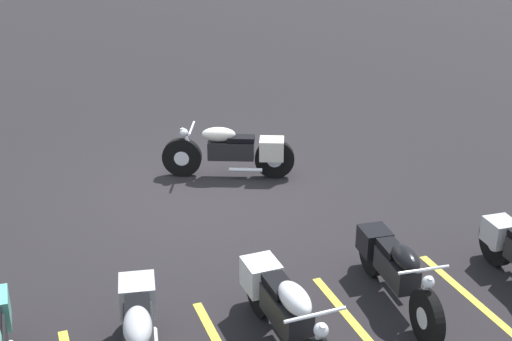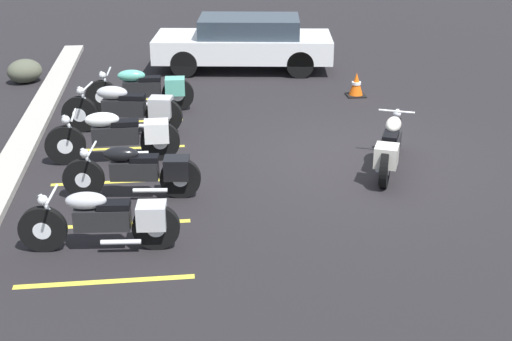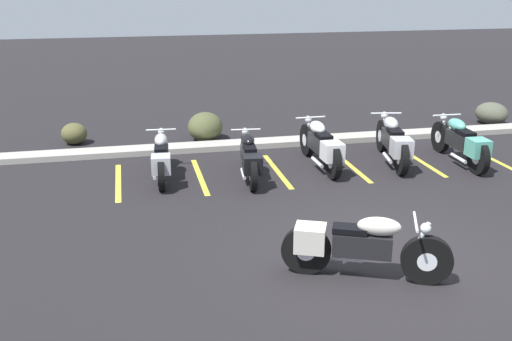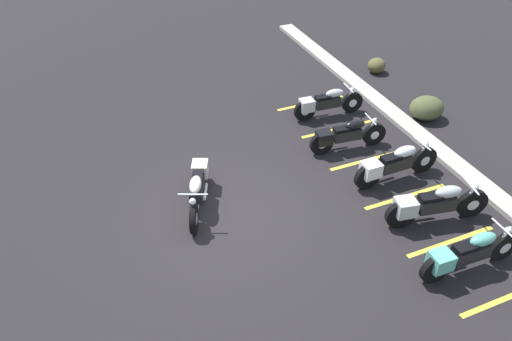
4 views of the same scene
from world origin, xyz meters
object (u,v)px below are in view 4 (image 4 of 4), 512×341
Objects in this scene: parked_bike_3 at (433,205)px; landscape_rock_1 at (377,66)px; motorcycle_cream_featured at (198,187)px; landscape_rock_2 at (427,108)px; parked_bike_2 at (393,164)px; parked_bike_1 at (345,135)px; parked_bike_4 at (467,254)px; parked_bike_0 at (326,103)px.

landscape_rock_1 is (-6.29, 2.87, -0.23)m from parked_bike_3.
motorcycle_cream_featured reaches higher than landscape_rock_2.
landscape_rock_1 is (-4.82, 2.81, -0.22)m from parked_bike_2.
landscape_rock_2 is (-0.43, 2.83, -0.10)m from parked_bike_1.
motorcycle_cream_featured is 4.42m from parked_bike_2.
parked_bike_2 is at bearing 100.60° from motorcycle_cream_featured.
motorcycle_cream_featured is 8.10m from landscape_rock_1.
landscape_rock_1 is at bearing 76.34° from parked_bike_3.
parked_bike_3 reaches higher than parked_bike_4.
landscape_rock_2 reaches higher than landscape_rock_1.
parked_bike_1 is at bearing 92.11° from parked_bike_4.
motorcycle_cream_featured is 0.90× the size of parked_bike_2.
parked_bike_3 is (1.47, -0.06, 0.01)m from parked_bike_2.
parked_bike_0 is 1.61m from parked_bike_1.
parked_bike_4 is at bearing -88.79° from parked_bike_0.
parked_bike_4 reaches higher than landscape_rock_2.
motorcycle_cream_featured is at bearing -81.86° from landscape_rock_2.
parked_bike_2 is 5.58m from landscape_rock_1.
motorcycle_cream_featured is 5.46m from parked_bike_4.
landscape_rock_2 is at bearing 61.18° from parked_bike_4.
parked_bike_2 reaches higher than landscape_rock_2.
parked_bike_3 is (2.43, 4.25, 0.03)m from motorcycle_cream_featured.
parked_bike_1 is (1.57, -0.34, 0.00)m from parked_bike_0.
parked_bike_0 is 5.89m from parked_bike_4.
parked_bike_1 is at bearing -97.73° from parked_bike_0.
motorcycle_cream_featured is 0.98× the size of parked_bike_1.
motorcycle_cream_featured is 0.98× the size of parked_bike_0.
parked_bike_0 is at bearing -114.71° from landscape_rock_2.
parked_bike_0 is at bearing 88.77° from parked_bike_4.
parked_bike_2 reaches higher than parked_bike_4.
landscape_rock_1 is (-3.86, 7.12, -0.20)m from motorcycle_cream_featured.
parked_bike_2 is at bearing -51.99° from landscape_rock_2.
parked_bike_4 reaches higher than motorcycle_cream_featured.
motorcycle_cream_featured is 2.12× the size of landscape_rock_2.
parked_bike_2 reaches higher than motorcycle_cream_featured.
parked_bike_0 is 1.00× the size of parked_bike_1.
parked_bike_2 is 1.47m from parked_bike_3.
parked_bike_1 is at bearing -43.68° from landscape_rock_1.
parked_bike_2 is at bearing -70.72° from parked_bike_1.
parked_bike_4 reaches higher than landscape_rock_1.
parked_bike_4 is at bearing -30.81° from landscape_rock_2.
parked_bike_0 is at bearing -58.36° from landscape_rock_1.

